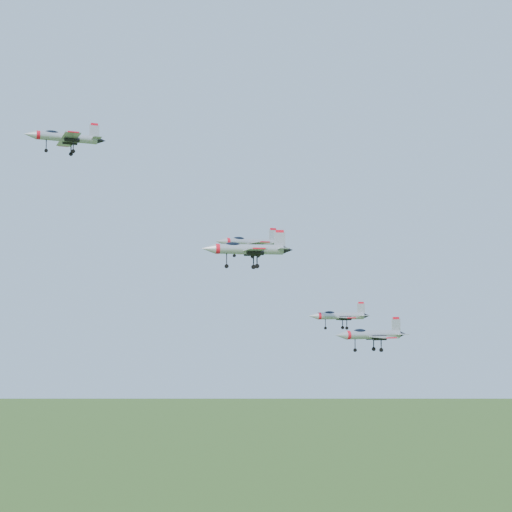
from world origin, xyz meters
name	(u,v)px	position (x,y,z in m)	size (l,w,h in m)	color
jet_lead	(64,137)	(-27.18, 7.20, 159.64)	(12.19, 10.11, 3.26)	#9A9DA6
jet_left_high	(249,242)	(1.03, 4.18, 144.24)	(11.62, 9.67, 3.10)	#9A9DA6
jet_right_high	(247,249)	(-5.06, -13.98, 141.75)	(12.26, 10.18, 3.27)	#9A9DA6
jet_left_low	(339,316)	(19.45, 10.72, 132.51)	(11.36, 9.40, 3.04)	#9A9DA6
jet_right_low	(371,334)	(11.41, -16.62, 130.54)	(10.85, 8.95, 2.90)	#9A9DA6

